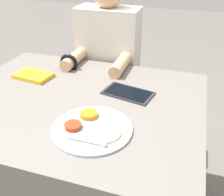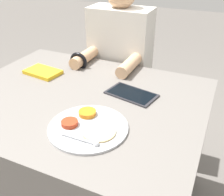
% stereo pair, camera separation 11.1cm
% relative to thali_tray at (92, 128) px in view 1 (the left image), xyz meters
% --- Properties ---
extents(dining_table, '(1.17, 0.93, 0.76)m').
position_rel_thali_tray_xyz_m(dining_table, '(-0.16, 0.20, -0.39)').
color(dining_table, slate).
rests_on(dining_table, ground_plane).
extents(thali_tray, '(0.31, 0.31, 0.03)m').
position_rel_thali_tray_xyz_m(thali_tray, '(0.00, 0.00, 0.00)').
color(thali_tray, '#B7BABF').
rests_on(thali_tray, dining_table).
extents(red_notebook, '(0.21, 0.15, 0.02)m').
position_rel_thali_tray_xyz_m(red_notebook, '(-0.47, 0.34, 0.00)').
color(red_notebook, silver).
rests_on(red_notebook, dining_table).
extents(tablet_device, '(0.26, 0.18, 0.01)m').
position_rel_thali_tray_xyz_m(tablet_device, '(0.06, 0.32, -0.00)').
color(tablet_device, '#28282D').
rests_on(tablet_device, dining_table).
extents(person_diner, '(0.39, 0.45, 1.22)m').
position_rel_thali_tray_xyz_m(person_diner, '(-0.19, 0.78, -0.19)').
color(person_diner, black).
rests_on(person_diner, ground_plane).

